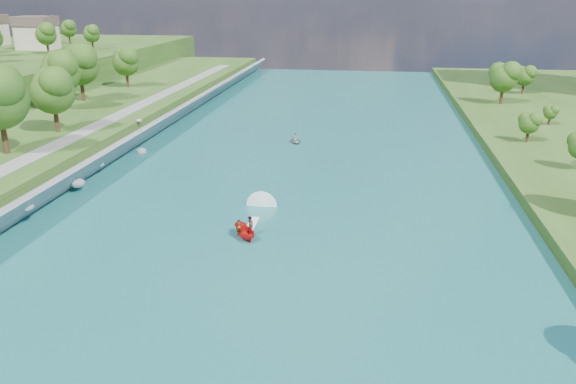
# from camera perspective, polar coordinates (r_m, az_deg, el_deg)

# --- Properties ---
(ground) EXTENTS (260.00, 260.00, 0.00)m
(ground) POSITION_cam_1_polar(r_m,az_deg,el_deg) (46.22, -5.24, -10.71)
(ground) COLOR #2D5119
(ground) RESTS_ON ground
(river_water) EXTENTS (55.00, 240.00, 0.10)m
(river_water) POSITION_cam_1_polar(r_m,az_deg,el_deg) (63.86, -1.02, -1.70)
(river_water) COLOR #1A6263
(river_water) RESTS_ON ground
(ridge_west) EXTENTS (60.00, 120.00, 9.00)m
(ridge_west) POSITION_cam_1_polar(r_m,az_deg,el_deg) (163.64, -26.39, 11.08)
(ridge_west) COLOR #2D5119
(ridge_west) RESTS_ON ground
(riprap_bank) EXTENTS (4.45, 236.00, 4.41)m
(riprap_bank) POSITION_cam_1_polar(r_m,az_deg,el_deg) (71.17, -22.16, 0.57)
(riprap_bank) COLOR slate
(riprap_bank) RESTS_ON ground
(riverside_path) EXTENTS (3.00, 200.00, 0.10)m
(riverside_path) POSITION_cam_1_polar(r_m,az_deg,el_deg) (75.10, -26.32, 2.33)
(riverside_path) COLOR gray
(riverside_path) RESTS_ON berm_west
(trees_ridge) EXTENTS (19.66, 49.70, 8.72)m
(trees_ridge) POSITION_cam_1_polar(r_m,az_deg,el_deg) (156.18, -23.88, 14.29)
(trees_ridge) COLOR #254D14
(trees_ridge) RESTS_ON ridge_west
(motorboat) EXTENTS (3.60, 18.66, 2.11)m
(motorboat) POSITION_cam_1_polar(r_m,az_deg,el_deg) (57.99, -4.00, -3.33)
(motorboat) COLOR red
(motorboat) RESTS_ON river_water
(raft) EXTENTS (3.31, 3.81, 1.57)m
(raft) POSITION_cam_1_polar(r_m,az_deg,el_deg) (91.82, 0.76, 5.26)
(raft) COLOR gray
(raft) RESTS_ON river_water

